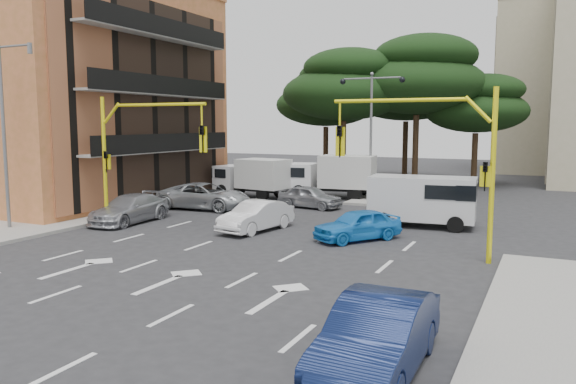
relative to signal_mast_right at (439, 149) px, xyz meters
The scene contains 21 objects.
ground 8.08m from the signal_mast_right, 163.69° to the right, with size 120.00×120.00×0.00m, color #28282B.
median_strip 16.03m from the signal_mast_right, 115.91° to the left, with size 1.40×6.00×0.15m, color gray.
apartment_orange 25.65m from the signal_mast_right, 166.36° to the left, with size 15.19×16.15×13.70m.
pine_left_near 22.98m from the signal_mast_right, 118.29° to the left, with size 9.15×9.15×10.23m.
pine_center 23.13m from the signal_mast_right, 104.66° to the left, with size 9.98×9.98×11.16m.
pine_left_far 27.79m from the signal_mast_right, 119.84° to the left, with size 8.32×8.32×9.30m.
pine_right 24.14m from the signal_mast_right, 94.17° to the left, with size 7.49×7.49×8.37m.
pine_back 28.30m from the signal_mast_right, 106.03° to the left, with size 9.15×9.15×10.23m.
signal_mast_right is the anchor object (origin of this frame).
signal_mast_left 13.61m from the signal_mast_right, behind, with size 5.79×0.37×6.00m.
street_lamp_left 18.36m from the signal_mast_right, behind, with size 2.08×0.20×8.00m.
street_lamp_center 15.65m from the signal_mast_right, 115.91° to the left, with size 4.16×0.36×7.77m.
car_white_hatch 9.01m from the signal_mast_right, 168.40° to the left, with size 1.42×4.06×1.34m, color silver.
car_blue_compact 5.08m from the signal_mast_right, 153.87° to the left, with size 1.52×3.78×1.29m, color blue.
car_silver_wagon 15.18m from the signal_mast_right, behind, with size 1.89×4.65×1.35m, color #9C9EA4.
car_silver_cross_a 15.58m from the signal_mast_right, 156.34° to the left, with size 2.43×5.27×1.46m, color #ADB1B5.
car_silver_cross_b 13.04m from the signal_mast_right, 134.20° to the left, with size 1.52×3.77×1.29m, color #9D9FA5.
car_navy_parked 10.48m from the signal_mast_right, 85.44° to the right, with size 1.57×4.49×1.48m, color #0C173E.
van_white 6.81m from the signal_mast_right, 106.80° to the left, with size 2.16×4.76×2.38m, color silver, non-canonical shape.
box_truck_a 18.39m from the signal_mast_right, 140.30° to the left, with size 2.15×5.12×2.52m, color silver, non-canonical shape.
box_truck_b 16.53m from the signal_mast_right, 124.21° to the left, with size 2.36×5.61×2.76m, color silver, non-canonical shape.
Camera 1 is at (10.49, -18.00, 4.79)m, focal length 35.00 mm.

